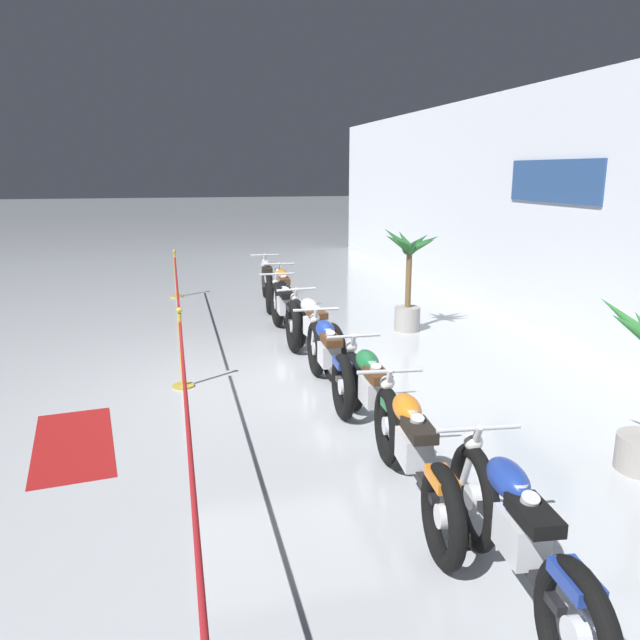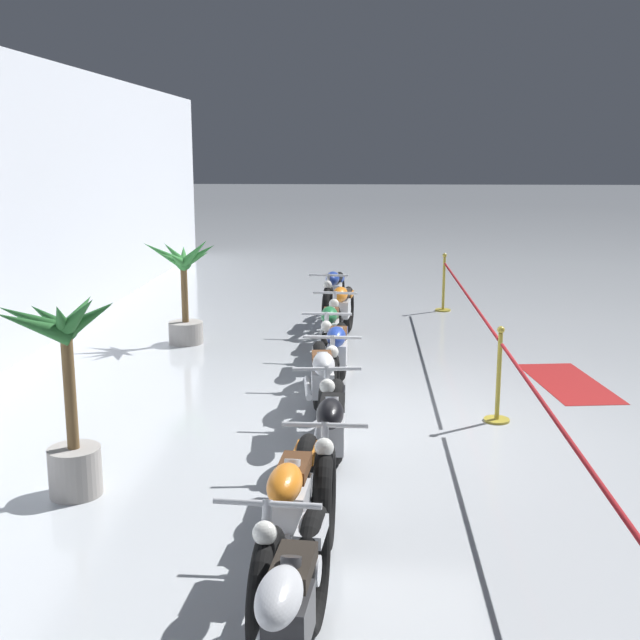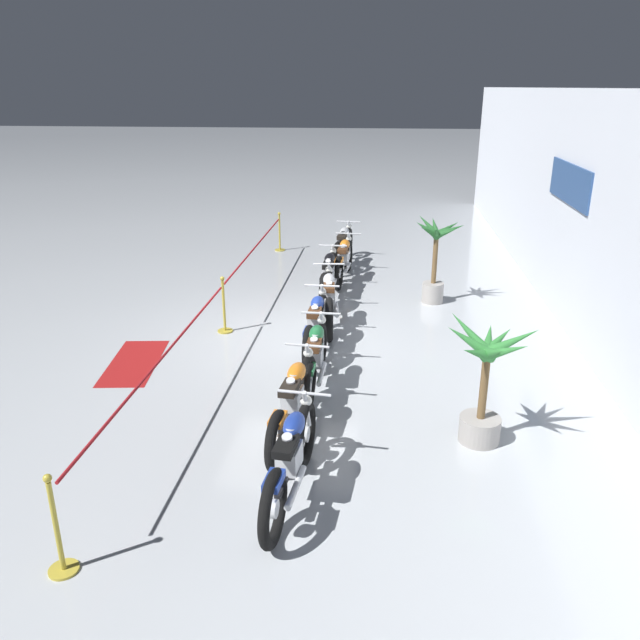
{
  "view_description": "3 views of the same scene",
  "coord_description": "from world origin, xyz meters",
  "px_view_note": "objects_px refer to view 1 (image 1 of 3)",
  "views": [
    {
      "loc": [
        7.84,
        -1.26,
        2.73
      ],
      "look_at": [
        -0.18,
        0.65,
        0.75
      ],
      "focal_mm": 35.0,
      "sensor_mm": 36.0,
      "label": 1
    },
    {
      "loc": [
        -8.38,
        0.26,
        2.89
      ],
      "look_at": [
        1.24,
        0.78,
        0.83
      ],
      "focal_mm": 45.0,
      "sensor_mm": 36.0,
      "label": 2
    },
    {
      "loc": [
        10.4,
        1.65,
        4.22
      ],
      "look_at": [
        0.57,
        0.61,
        0.52
      ],
      "focal_mm": 35.0,
      "sensor_mm": 36.0,
      "label": 3
    }
  ],
  "objects_px": {
    "stanchion_mid_left": "(182,360)",
    "motorcycle_silver_0": "(267,282)",
    "potted_palm_left_of_row": "(409,276)",
    "motorcycle_green_5": "(372,395)",
    "floor_banner": "(73,443)",
    "motorcycle_orange_1": "(283,294)",
    "motorcycle_silver_3": "(313,331)",
    "stanchion_far_left": "(178,306)",
    "motorcycle_black_2": "(284,309)",
    "motorcycle_blue_4": "(328,358)",
    "motorcycle_blue_7": "(517,540)",
    "motorcycle_orange_6": "(411,453)"
  },
  "relations": [
    {
      "from": "potted_palm_left_of_row",
      "to": "stanchion_mid_left",
      "type": "relative_size",
      "value": 1.75
    },
    {
      "from": "motorcycle_silver_0",
      "to": "floor_banner",
      "type": "distance_m",
      "value": 6.97
    },
    {
      "from": "stanchion_mid_left",
      "to": "motorcycle_silver_0",
      "type": "bearing_deg",
      "value": 159.02
    },
    {
      "from": "stanchion_far_left",
      "to": "floor_banner",
      "type": "distance_m",
      "value": 3.29
    },
    {
      "from": "motorcycle_blue_4",
      "to": "stanchion_far_left",
      "type": "bearing_deg",
      "value": -141.07
    },
    {
      "from": "motorcycle_silver_0",
      "to": "stanchion_mid_left",
      "type": "relative_size",
      "value": 2.3
    },
    {
      "from": "motorcycle_silver_0",
      "to": "floor_banner",
      "type": "bearing_deg",
      "value": -25.3
    },
    {
      "from": "motorcycle_blue_4",
      "to": "stanchion_mid_left",
      "type": "relative_size",
      "value": 2.19
    },
    {
      "from": "motorcycle_orange_1",
      "to": "stanchion_far_left",
      "type": "xyz_separation_m",
      "value": [
        1.98,
        -1.94,
        0.27
      ]
    },
    {
      "from": "stanchion_far_left",
      "to": "stanchion_mid_left",
      "type": "distance_m",
      "value": 1.53
    },
    {
      "from": "motorcycle_black_2",
      "to": "floor_banner",
      "type": "bearing_deg",
      "value": -38.32
    },
    {
      "from": "potted_palm_left_of_row",
      "to": "motorcycle_silver_0",
      "type": "bearing_deg",
      "value": -142.26
    },
    {
      "from": "stanchion_mid_left",
      "to": "motorcycle_blue_7",
      "type": "bearing_deg",
      "value": 22.18
    },
    {
      "from": "motorcycle_orange_1",
      "to": "motorcycle_green_5",
      "type": "relative_size",
      "value": 1.06
    },
    {
      "from": "motorcycle_orange_6",
      "to": "floor_banner",
      "type": "distance_m",
      "value": 3.53
    },
    {
      "from": "stanchion_far_left",
      "to": "motorcycle_black_2",
      "type": "bearing_deg",
      "value": 109.98
    },
    {
      "from": "motorcycle_green_5",
      "to": "motorcycle_black_2",
      "type": "bearing_deg",
      "value": -177.47
    },
    {
      "from": "potted_palm_left_of_row",
      "to": "motorcycle_black_2",
      "type": "bearing_deg",
      "value": -90.0
    },
    {
      "from": "motorcycle_orange_1",
      "to": "floor_banner",
      "type": "distance_m",
      "value": 5.86
    },
    {
      "from": "motorcycle_green_5",
      "to": "motorcycle_blue_7",
      "type": "bearing_deg",
      "value": 1.03
    },
    {
      "from": "potted_palm_left_of_row",
      "to": "floor_banner",
      "type": "relative_size",
      "value": 1.01
    },
    {
      "from": "motorcycle_silver_0",
      "to": "motorcycle_green_5",
      "type": "relative_size",
      "value": 1.11
    },
    {
      "from": "motorcycle_silver_0",
      "to": "stanchion_mid_left",
      "type": "bearing_deg",
      "value": -20.98
    },
    {
      "from": "motorcycle_green_5",
      "to": "stanchion_far_left",
      "type": "distance_m",
      "value": 3.99
    },
    {
      "from": "motorcycle_orange_1",
      "to": "motorcycle_silver_3",
      "type": "height_order",
      "value": "motorcycle_silver_3"
    },
    {
      "from": "potted_palm_left_of_row",
      "to": "floor_banner",
      "type": "bearing_deg",
      "value": -54.34
    },
    {
      "from": "motorcycle_green_5",
      "to": "potted_palm_left_of_row",
      "type": "xyz_separation_m",
      "value": [
        -4.12,
        2.0,
        0.51
      ]
    },
    {
      "from": "floor_banner",
      "to": "potted_palm_left_of_row",
      "type": "bearing_deg",
      "value": 118.52
    },
    {
      "from": "motorcycle_silver_0",
      "to": "motorcycle_blue_4",
      "type": "bearing_deg",
      "value": -0.74
    },
    {
      "from": "stanchion_mid_left",
      "to": "potted_palm_left_of_row",
      "type": "bearing_deg",
      "value": 118.38
    },
    {
      "from": "motorcycle_blue_4",
      "to": "potted_palm_left_of_row",
      "type": "distance_m",
      "value": 3.56
    },
    {
      "from": "motorcycle_silver_0",
      "to": "motorcycle_blue_4",
      "type": "height_order",
      "value": "motorcycle_silver_0"
    },
    {
      "from": "motorcycle_blue_4",
      "to": "motorcycle_orange_6",
      "type": "bearing_deg",
      "value": 0.45
    },
    {
      "from": "motorcycle_black_2",
      "to": "motorcycle_orange_1",
      "type": "bearing_deg",
      "value": 170.75
    },
    {
      "from": "motorcycle_orange_1",
      "to": "motorcycle_green_5",
      "type": "bearing_deg",
      "value": -0.4
    },
    {
      "from": "motorcycle_silver_3",
      "to": "motorcycle_green_5",
      "type": "distance_m",
      "value": 2.61
    },
    {
      "from": "motorcycle_blue_4",
      "to": "motorcycle_blue_7",
      "type": "height_order",
      "value": "motorcycle_blue_7"
    },
    {
      "from": "motorcycle_orange_1",
      "to": "potted_palm_left_of_row",
      "type": "bearing_deg",
      "value": 55.39
    },
    {
      "from": "motorcycle_green_5",
      "to": "stanchion_mid_left",
      "type": "relative_size",
      "value": 2.07
    },
    {
      "from": "motorcycle_silver_0",
      "to": "motorcycle_green_5",
      "type": "xyz_separation_m",
      "value": [
        6.79,
        0.07,
        -0.03
      ]
    },
    {
      "from": "motorcycle_blue_7",
      "to": "motorcycle_green_5",
      "type": "bearing_deg",
      "value": -178.97
    },
    {
      "from": "motorcycle_orange_1",
      "to": "stanchion_mid_left",
      "type": "bearing_deg",
      "value": -29.25
    },
    {
      "from": "motorcycle_blue_7",
      "to": "stanchion_far_left",
      "type": "relative_size",
      "value": 0.18
    },
    {
      "from": "motorcycle_orange_6",
      "to": "motorcycle_black_2",
      "type": "bearing_deg",
      "value": -179.32
    },
    {
      "from": "potted_palm_left_of_row",
      "to": "stanchion_far_left",
      "type": "bearing_deg",
      "value": -80.9
    },
    {
      "from": "motorcycle_black_2",
      "to": "motorcycle_green_5",
      "type": "xyz_separation_m",
      "value": [
        4.12,
        0.18,
        -0.03
      ]
    },
    {
      "from": "motorcycle_blue_4",
      "to": "stanchion_mid_left",
      "type": "bearing_deg",
      "value": -111.63
    },
    {
      "from": "motorcycle_orange_1",
      "to": "motorcycle_silver_3",
      "type": "bearing_deg",
      "value": -1.51
    },
    {
      "from": "potted_palm_left_of_row",
      "to": "stanchion_mid_left",
      "type": "distance_m",
      "value": 4.47
    },
    {
      "from": "motorcycle_blue_4",
      "to": "motorcycle_orange_6",
      "type": "distance_m",
      "value": 2.73
    }
  ]
}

